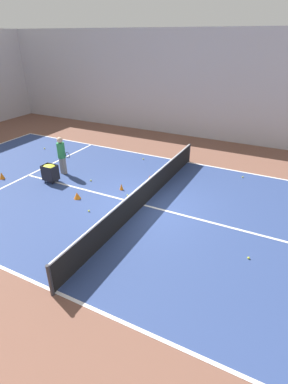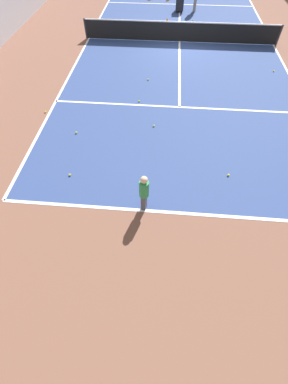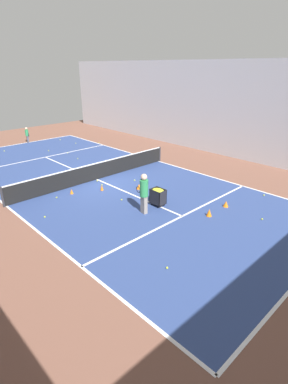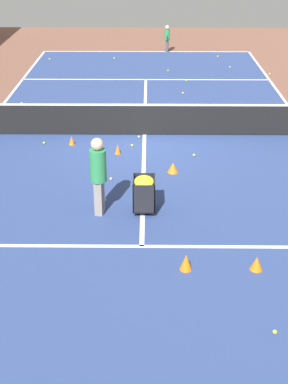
{
  "view_description": "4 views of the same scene",
  "coord_description": "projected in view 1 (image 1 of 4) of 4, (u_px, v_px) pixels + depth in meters",
  "views": [
    {
      "loc": [
        -8.8,
        -4.52,
        5.77
      ],
      "look_at": [
        0.0,
        0.0,
        0.57
      ],
      "focal_mm": 28.0,
      "sensor_mm": 36.0,
      "label": 1
    },
    {
      "loc": [
        -0.62,
        -14.87,
        5.77
      ],
      "look_at": [
        -0.97,
        -10.87,
        0.69
      ],
      "focal_mm": 24.0,
      "sensor_mm": 36.0,
      "label": 2
    },
    {
      "loc": [
        8.8,
        12.92,
        5.77
      ],
      "look_at": [
        0.93,
        4.71,
        0.97
      ],
      "focal_mm": 28.0,
      "sensor_mm": 36.0,
      "label": 3
    },
    {
      "loc": [
        -0.13,
        14.87,
        5.77
      ],
      "look_at": [
        -0.03,
        4.6,
        0.47
      ],
      "focal_mm": 50.0,
      "sensor_mm": 36.0,
      "label": 4
    }
  ],
  "objects": [
    {
      "name": "ground_plane",
      "position": [
        144.0,
        205.0,
        11.44
      ],
      "size": [
        34.54,
        34.54,
        0.0
      ],
      "primitive_type": "plane",
      "color": "brown"
    },
    {
      "name": "court_playing_area",
      "position": [
        144.0,
        205.0,
        11.44
      ],
      "size": [
        9.81,
        21.95,
        0.0
      ],
      "color": "navy",
      "rests_on": "ground"
    },
    {
      "name": "line_sideline_left",
      "position": [
        56.0,
        292.0,
        7.58
      ],
      "size": [
        0.1,
        21.95,
        0.0
      ],
      "primitive_type": "cube",
      "color": "white",
      "rests_on": "ground"
    },
    {
      "name": "line_sideline_right",
      "position": [
        188.0,
        162.0,
        15.3
      ],
      "size": [
        0.1,
        21.95,
        0.0
      ],
      "primitive_type": "cube",
      "color": "white",
      "rests_on": "ground"
    },
    {
      "name": "line_service_far",
      "position": [
        28.0,
        175.0,
        13.88
      ],
      "size": [
        9.81,
        0.1,
        0.0
      ],
      "primitive_type": "cube",
      "color": "white",
      "rests_on": "ground"
    },
    {
      "name": "line_centre_service",
      "position": [
        144.0,
        205.0,
        11.44
      ],
      "size": [
        0.1,
        12.07,
        0.0
      ],
      "primitive_type": "cube",
      "color": "white",
      "rests_on": "ground"
    },
    {
      "name": "hall_enclosure_right",
      "position": [
        217.0,
        87.0,
        17.31
      ],
      "size": [
        0.15,
        30.84,
        6.17
      ],
      "color": "silver",
      "rests_on": "ground"
    },
    {
      "name": "tennis_net",
      "position": [
        144.0,
        194.0,
        11.21
      ],
      "size": [
        10.11,
        0.1,
        0.95
      ],
      "color": "#2D2D33",
      "rests_on": "ground"
    },
    {
      "name": "coach_at_net",
      "position": [
        61.0,
        153.0,
        13.61
      ],
      "size": [
        0.4,
        0.7,
        1.75
      ],
      "rotation": [
        0.0,
        0.0,
        -1.73
      ],
      "color": "gray",
      "rests_on": "ground"
    },
    {
      "name": "ball_cart",
      "position": [
        50.0,
        170.0,
        13.02
      ],
      "size": [
        0.48,
        0.62,
        0.8
      ],
      "color": "black",
      "rests_on": "ground"
    },
    {
      "name": "training_cone_1",
      "position": [
        121.0,
        187.0,
        12.52
      ],
      "size": [
        0.16,
        0.16,
        0.27
      ],
      "primitive_type": "cone",
      "color": "orange",
      "rests_on": "ground"
    },
    {
      "name": "training_cone_2",
      "position": [
        150.0,
        178.0,
        13.32
      ],
      "size": [
        0.17,
        0.17,
        0.24
      ],
      "primitive_type": "cone",
      "color": "orange",
      "rests_on": "ground"
    },
    {
      "name": "training_cone_3",
      "position": [
        2.0,
        176.0,
        13.47
      ],
      "size": [
        0.23,
        0.23,
        0.31
      ],
      "primitive_type": "cone",
      "color": "orange",
      "rests_on": "ground"
    },
    {
      "name": "training_cone_4",
      "position": [
        77.0,
        196.0,
        11.85
      ],
      "size": [
        0.28,
        0.28,
        0.27
      ],
      "primitive_type": "cone",
      "color": "orange",
      "rests_on": "ground"
    },
    {
      "name": "tennis_ball_0",
      "position": [
        89.0,
        211.0,
        11.0
      ],
      "size": [
        0.07,
        0.07,
        0.07
      ],
      "primitive_type": "sphere",
      "color": "yellow",
      "rests_on": "ground"
    },
    {
      "name": "tennis_ball_2",
      "position": [
        128.0,
        195.0,
        12.07
      ],
      "size": [
        0.07,
        0.07,
        0.07
      ],
      "primitive_type": "sphere",
      "color": "yellow",
      "rests_on": "ground"
    },
    {
      "name": "tennis_ball_3",
      "position": [
        44.0,
        149.0,
        17.04
      ],
      "size": [
        0.07,
        0.07,
        0.07
      ],
      "primitive_type": "sphere",
      "color": "yellow",
      "rests_on": "ground"
    },
    {
      "name": "tennis_ball_6",
      "position": [
        143.0,
        159.0,
        15.61
      ],
      "size": [
        0.07,
        0.07,
        0.07
      ],
      "primitive_type": "sphere",
      "color": "yellow",
      "rests_on": "ground"
    },
    {
      "name": "tennis_ball_7",
      "position": [
        249.0,
        258.0,
        8.68
      ],
      "size": [
        0.07,
        0.07,
        0.07
      ],
      "primitive_type": "sphere",
      "color": "yellow",
      "rests_on": "ground"
    },
    {
      "name": "tennis_ball_12",
      "position": [
        243.0,
        177.0,
        13.63
      ],
      "size": [
        0.07,
        0.07,
        0.07
      ],
      "primitive_type": "sphere",
      "color": "yellow",
      "rests_on": "ground"
    },
    {
      "name": "tennis_ball_14",
      "position": [
        91.0,
        181.0,
        13.3
      ],
      "size": [
        0.07,
        0.07,
        0.07
      ],
      "primitive_type": "sphere",
      "color": "yellow",
      "rests_on": "ground"
    },
    {
      "name": "tennis_ball_18",
      "position": [
        140.0,
        201.0,
        11.65
      ],
      "size": [
        0.07,
        0.07,
        0.07
      ],
      "primitive_type": "sphere",
      "color": "yellow",
      "rests_on": "ground"
    },
    {
      "name": "tennis_ball_20",
      "position": [
        158.0,
        173.0,
        13.98
      ],
      "size": [
        0.07,
        0.07,
        0.07
      ],
      "primitive_type": "sphere",
      "color": "yellow",
      "rests_on": "ground"
    }
  ]
}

